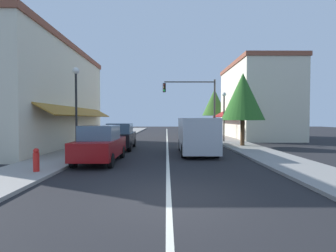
% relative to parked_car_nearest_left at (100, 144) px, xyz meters
% --- Properties ---
extents(ground_plane, '(80.00, 80.00, 0.00)m').
position_rel_parked_car_nearest_left_xyz_m(ground_plane, '(3.20, 12.54, -0.88)').
color(ground_plane, black).
extents(sidewalk_left, '(2.60, 56.00, 0.12)m').
position_rel_parked_car_nearest_left_xyz_m(sidewalk_left, '(-2.30, 12.54, -0.82)').
color(sidewalk_left, gray).
rests_on(sidewalk_left, ground).
extents(sidewalk_right, '(2.60, 56.00, 0.12)m').
position_rel_parked_car_nearest_left_xyz_m(sidewalk_right, '(8.70, 12.54, -0.82)').
color(sidewalk_right, gray).
rests_on(sidewalk_right, ground).
extents(lane_center_stripe, '(0.14, 52.00, 0.01)m').
position_rel_parked_car_nearest_left_xyz_m(lane_center_stripe, '(3.20, 12.54, -0.88)').
color(lane_center_stripe, silver).
rests_on(lane_center_stripe, ground).
extents(storefront_left_block, '(6.16, 14.20, 7.46)m').
position_rel_parked_car_nearest_left_xyz_m(storefront_left_block, '(-6.01, 6.54, 2.85)').
color(storefront_left_block, beige).
rests_on(storefront_left_block, ground).
extents(storefront_right_block, '(6.76, 10.20, 7.87)m').
position_rel_parked_car_nearest_left_xyz_m(storefront_right_block, '(12.73, 14.54, 3.06)').
color(storefront_right_block, beige).
rests_on(storefront_right_block, ground).
extents(parked_car_nearest_left, '(1.79, 4.10, 1.77)m').
position_rel_parked_car_nearest_left_xyz_m(parked_car_nearest_left, '(0.00, 0.00, 0.00)').
color(parked_car_nearest_left, maroon).
rests_on(parked_car_nearest_left, ground).
extents(parked_car_second_left, '(1.88, 4.15, 1.77)m').
position_rel_parked_car_nearest_left_xyz_m(parked_car_second_left, '(-0.00, 5.15, 0.00)').
color(parked_car_second_left, black).
rests_on(parked_car_second_left, ground).
extents(van_in_lane, '(2.02, 5.19, 2.12)m').
position_rel_parked_car_nearest_left_xyz_m(van_in_lane, '(4.95, 2.98, 0.27)').
color(van_in_lane, '#B2B7BC').
rests_on(van_in_lane, ground).
extents(traffic_signal_mast_arm, '(5.32, 0.50, 6.02)m').
position_rel_parked_car_nearest_left_xyz_m(traffic_signal_mast_arm, '(6.22, 13.26, 3.23)').
color(traffic_signal_mast_arm, '#333333').
rests_on(traffic_signal_mast_arm, ground).
extents(street_lamp_left_near, '(0.36, 0.36, 4.90)m').
position_rel_parked_car_nearest_left_xyz_m(street_lamp_left_near, '(-1.83, 1.94, 2.41)').
color(street_lamp_left_near, black).
rests_on(street_lamp_left_near, ground).
extents(street_lamp_right_mid, '(0.36, 0.36, 4.35)m').
position_rel_parked_car_nearest_left_xyz_m(street_lamp_right_mid, '(8.09, 9.55, 2.09)').
color(street_lamp_right_mid, black).
rests_on(street_lamp_right_mid, ground).
extents(tree_right_near, '(3.11, 3.11, 5.40)m').
position_rel_parked_car_nearest_left_xyz_m(tree_right_near, '(8.71, 6.34, 2.79)').
color(tree_right_near, '#4C331E').
rests_on(tree_right_near, ground).
extents(tree_right_far, '(3.23, 3.23, 6.05)m').
position_rel_parked_car_nearest_left_xyz_m(tree_right_far, '(9.60, 21.70, 3.37)').
color(tree_right_far, '#4C331E').
rests_on(tree_right_far, ground).
extents(fire_hydrant, '(0.22, 0.22, 0.87)m').
position_rel_parked_car_nearest_left_xyz_m(fire_hydrant, '(-1.72, -2.55, -0.33)').
color(fire_hydrant, red).
rests_on(fire_hydrant, ground).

